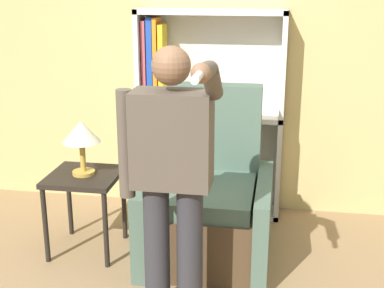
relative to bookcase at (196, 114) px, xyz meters
The scene contains 6 objects.
wall_back 0.57m from the bookcase, 72.03° to the left, with size 8.00×0.06×2.80m.
bookcase is the anchor object (origin of this frame).
armchair 0.93m from the bookcase, 74.20° to the right, with size 0.88×0.92×1.20m.
person_standing 1.56m from the bookcase, 85.83° to the right, with size 0.58×0.78×1.60m.
side_table 1.15m from the bookcase, 128.15° to the right, with size 0.50×0.50×0.60m.
table_lamp 1.09m from the bookcase, 128.15° to the right, with size 0.27×0.27×0.39m.
Camera 1 is at (0.63, -2.39, 1.93)m, focal length 50.00 mm.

